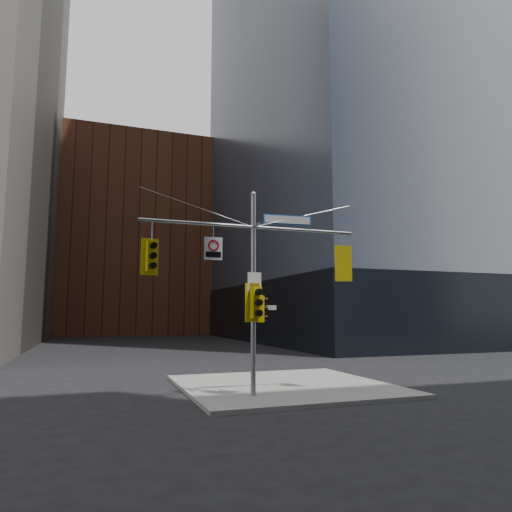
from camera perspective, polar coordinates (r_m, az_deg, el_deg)
ground at (r=14.46m, az=2.41°, el=-18.88°), size 160.00×160.00×0.00m
sidewalk_corner at (r=18.83m, az=3.54°, el=-15.89°), size 8.00×8.00×0.15m
podium_ne at (r=56.08m, az=16.95°, el=-6.79°), size 36.40×36.40×6.00m
brick_midrise at (r=72.18m, az=-15.15°, el=1.91°), size 26.00×20.00×28.00m
signal_assembly at (r=16.09m, az=-0.33°, el=-1.89°), size 8.00×0.80×7.30m
traffic_light_west_arm at (r=15.35m, az=-12.95°, el=-0.01°), size 0.58×0.53×1.23m
traffic_light_east_arm at (r=17.62m, az=10.70°, el=-0.97°), size 0.63×0.59×1.35m
traffic_light_pole_side at (r=16.13m, az=0.74°, el=-6.64°), size 0.40×0.34×0.93m
traffic_light_pole_front at (r=15.77m, az=-0.02°, el=-5.84°), size 0.63×0.57×1.34m
street_sign_blade at (r=16.86m, az=3.94°, el=4.53°), size 1.86×0.22×0.36m
regulatory_sign_arm at (r=15.74m, az=-5.35°, el=1.04°), size 0.63×0.09×0.79m
regulatory_sign_pole at (r=15.95m, az=-0.19°, el=-3.35°), size 0.52×0.10×0.68m
street_blade_ew at (r=16.18m, az=1.17°, el=-6.47°), size 0.82×0.07×0.16m
street_blade_ns at (r=16.45m, az=-0.86°, el=-7.93°), size 0.11×0.66×0.13m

